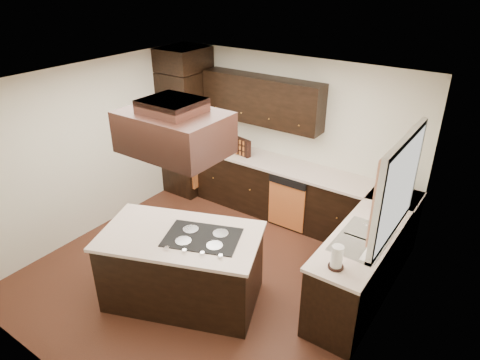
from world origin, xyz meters
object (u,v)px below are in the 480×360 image
at_px(island, 183,268).
at_px(spice_rack, 242,147).
at_px(oven_column, 188,133).
at_px(range_hood, 174,132).

bearing_deg(island, spice_rack, 86.26).
bearing_deg(oven_column, spice_rack, 1.04).
distance_m(oven_column, range_hood, 3.13).
xyz_separation_m(range_hood, spice_rack, (-0.75, 2.28, -1.10)).
distance_m(range_hood, spice_rack, 2.64).
relative_size(island, spice_rack, 5.27).
bearing_deg(oven_column, range_hood, -50.26).
relative_size(island, range_hood, 1.67).
xyz_separation_m(oven_column, spice_rack, (1.13, 0.02, -0.00)).
bearing_deg(oven_column, island, -50.67).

